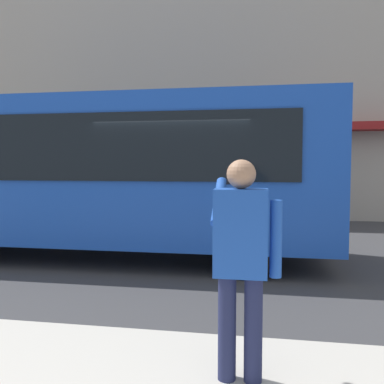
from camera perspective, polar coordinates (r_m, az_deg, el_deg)
ground_plane at (r=7.74m, az=-1.27°, el=-9.72°), size 60.00×60.00×0.00m
building_facade_far at (r=14.86m, az=4.09°, el=20.11°), size 28.00×1.55×12.00m
red_bus at (r=8.20m, az=-13.51°, el=2.81°), size 9.05×2.54×3.08m
pedestrian_photographer at (r=3.15m, az=6.87°, el=-8.47°), size 0.53×0.52×1.70m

